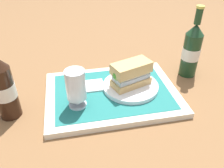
{
  "coord_description": "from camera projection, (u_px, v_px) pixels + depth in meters",
  "views": [
    {
      "loc": [
        0.13,
        0.63,
        0.49
      ],
      "look_at": [
        0.0,
        0.0,
        0.05
      ],
      "focal_mm": 37.5,
      "sensor_mm": 36.0,
      "label": 1
    }
  ],
  "objects": [
    {
      "name": "placemat",
      "position": [
        112.0,
        91.0,
        0.79
      ],
      "size": [
        0.38,
        0.27,
        0.0
      ],
      "primitive_type": "cube",
      "color": "#1E6B66",
      "rests_on": "tray"
    },
    {
      "name": "beer_glass",
      "position": [
        76.0,
        87.0,
        0.69
      ],
      "size": [
        0.06,
        0.06,
        0.12
      ],
      "color": "silver",
      "rests_on": "placemat"
    },
    {
      "name": "second_bottle",
      "position": [
        192.0,
        50.0,
        0.86
      ],
      "size": [
        0.07,
        0.07,
        0.27
      ],
      "color": "#19381E",
      "rests_on": "ground_plane"
    },
    {
      "name": "beer_bottle",
      "position": [
        3.0,
        87.0,
        0.67
      ],
      "size": [
        0.07,
        0.07,
        0.27
      ],
      "color": "black",
      "rests_on": "ground_plane"
    },
    {
      "name": "napkin_folded",
      "position": [
        91.0,
        86.0,
        0.81
      ],
      "size": [
        0.09,
        0.07,
        0.01
      ],
      "primitive_type": "cube",
      "color": "white",
      "rests_on": "placemat"
    },
    {
      "name": "sandwich",
      "position": [
        130.0,
        74.0,
        0.77
      ],
      "size": [
        0.14,
        0.1,
        0.08
      ],
      "rotation": [
        0.0,
        0.0,
        0.34
      ],
      "color": "tan",
      "rests_on": "plate"
    },
    {
      "name": "plate",
      "position": [
        130.0,
        86.0,
        0.8
      ],
      "size": [
        0.19,
        0.19,
        0.01
      ],
      "primitive_type": "cylinder",
      "color": "white",
      "rests_on": "placemat"
    },
    {
      "name": "ground_plane",
      "position": [
        112.0,
        96.0,
        0.8
      ],
      "size": [
        3.0,
        3.0,
        0.0
      ],
      "primitive_type": "plane",
      "color": "brown"
    },
    {
      "name": "tray",
      "position": [
        112.0,
        94.0,
        0.8
      ],
      "size": [
        0.44,
        0.32,
        0.02
      ],
      "primitive_type": "cube",
      "color": "beige",
      "rests_on": "ground_plane"
    }
  ]
}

